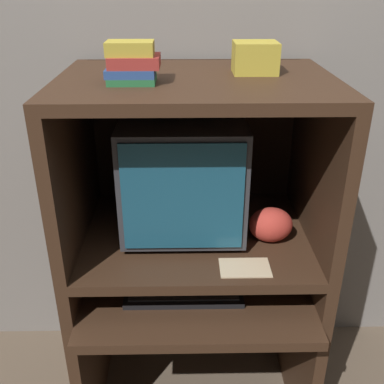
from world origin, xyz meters
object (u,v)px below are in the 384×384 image
(snack_bag, at_px, (271,225))
(crt_monitor, at_px, (183,171))
(storage_box, at_px, (255,58))
(keyboard, at_px, (184,291))
(book_stack, at_px, (132,63))
(mouse, at_px, (261,288))

(snack_bag, bearing_deg, crt_monitor, 159.11)
(crt_monitor, bearing_deg, storage_box, -0.57)
(keyboard, bearing_deg, book_stack, 152.13)
(crt_monitor, distance_m, keyboard, 0.42)
(book_stack, bearing_deg, keyboard, -27.87)
(book_stack, bearing_deg, crt_monitor, 44.12)
(keyboard, relative_size, book_stack, 2.61)
(book_stack, bearing_deg, snack_bag, 2.80)
(mouse, xyz_separation_m, book_stack, (-0.42, 0.07, 0.76))
(mouse, distance_m, book_stack, 0.87)
(keyboard, bearing_deg, mouse, 2.20)
(keyboard, height_order, mouse, same)
(mouse, bearing_deg, book_stack, 171.10)
(keyboard, xyz_separation_m, snack_bag, (0.31, 0.10, 0.21))
(snack_bag, distance_m, storage_box, 0.56)
(crt_monitor, relative_size, book_stack, 2.85)
(storage_box, bearing_deg, mouse, -79.15)
(crt_monitor, height_order, mouse, crt_monitor)
(crt_monitor, relative_size, keyboard, 1.09)
(crt_monitor, distance_m, snack_bag, 0.36)
(crt_monitor, distance_m, storage_box, 0.46)
(storage_box, bearing_deg, book_stack, -160.10)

